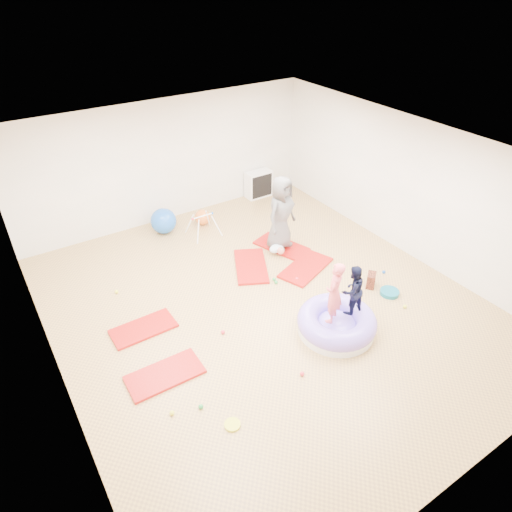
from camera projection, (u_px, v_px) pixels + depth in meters
room at (266, 239)px, 7.49m from camera, size 7.01×8.01×2.81m
gym_mat_front_left at (165, 375)px, 6.86m from camera, size 1.14×0.58×0.05m
gym_mat_mid_left at (143, 328)px, 7.71m from camera, size 1.07×0.54×0.04m
gym_mat_center_back at (251, 266)px, 9.25m from camera, size 1.09×1.36×0.05m
gym_mat_right at (306, 268)px, 9.20m from camera, size 1.34×0.99×0.05m
gym_mat_rear_right at (281, 246)px, 9.89m from camera, size 0.90×1.26×0.05m
inflatable_cushion at (336, 323)px, 7.61m from camera, size 1.33×1.33×0.42m
child_pink at (335, 290)px, 7.12m from camera, size 0.47×0.44×1.09m
child_navy at (353, 288)px, 7.33m from camera, size 0.44×0.34×0.89m
adult_caregiver at (281, 213)px, 9.40m from camera, size 0.91×0.74×1.60m
infant at (277, 249)px, 9.56m from camera, size 0.33×0.33×0.19m
ball_pit_balls at (269, 317)px, 7.94m from camera, size 5.00×3.55×0.07m
exercise_ball_blue at (164, 221)px, 10.27m from camera, size 0.58×0.58×0.58m
exercise_ball_orange at (203, 217)px, 10.65m from camera, size 0.36×0.36×0.36m
infant_play_gym at (203, 222)px, 10.13m from camera, size 0.66×0.62×0.50m
cube_shelf at (259, 184)px, 11.79m from camera, size 0.69×0.34×0.69m
balance_disc at (390, 292)px, 8.51m from camera, size 0.35×0.35×0.08m
backpack at (371, 280)px, 8.65m from camera, size 0.29×0.28×0.29m
yellow_toy at (232, 425)px, 6.14m from camera, size 0.22×0.22×0.03m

